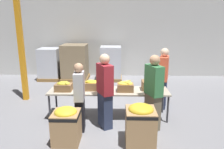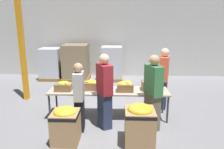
# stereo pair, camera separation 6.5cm
# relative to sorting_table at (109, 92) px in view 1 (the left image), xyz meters

# --- Properties ---
(ground_plane) EXTENTS (30.00, 30.00, 0.00)m
(ground_plane) POSITION_rel_sorting_table_xyz_m (0.00, 0.00, -0.70)
(ground_plane) COLOR gray
(wall_back) EXTENTS (16.00, 0.08, 4.00)m
(wall_back) POSITION_rel_sorting_table_xyz_m (0.00, 4.47, 1.30)
(wall_back) COLOR silver
(wall_back) RESTS_ON ground_plane
(sorting_table) EXTENTS (3.09, 0.73, 0.75)m
(sorting_table) POSITION_rel_sorting_table_xyz_m (0.00, 0.00, 0.00)
(sorting_table) COLOR #B2A893
(sorting_table) RESTS_ON ground_plane
(banana_box_0) EXTENTS (0.43, 0.32, 0.26)m
(banana_box_0) POSITION_rel_sorting_table_xyz_m (-1.16, -0.08, 0.17)
(banana_box_0) COLOR olive
(banana_box_0) RESTS_ON sorting_table
(banana_box_1) EXTENTS (0.47, 0.30, 0.27)m
(banana_box_1) POSITION_rel_sorting_table_xyz_m (-0.42, 0.03, 0.18)
(banana_box_1) COLOR olive
(banana_box_1) RESTS_ON sorting_table
(banana_box_2) EXTENTS (0.41, 0.31, 0.27)m
(banana_box_2) POSITION_rel_sorting_table_xyz_m (0.43, -0.07, 0.18)
(banana_box_2) COLOR olive
(banana_box_2) RESTS_ON sorting_table
(banana_box_3) EXTENTS (0.47, 0.34, 0.32)m
(banana_box_3) POSITION_rel_sorting_table_xyz_m (1.10, 0.07, 0.20)
(banana_box_3) COLOR olive
(banana_box_3) RESTS_ON sorting_table
(volunteer_0) EXTENTS (0.24, 0.44, 1.60)m
(volunteer_0) POSITION_rel_sorting_table_xyz_m (-0.64, -0.71, 0.10)
(volunteer_0) COLOR black
(volunteer_0) RESTS_ON ground_plane
(volunteer_1) EXTENTS (0.43, 0.53, 1.78)m
(volunteer_1) POSITION_rel_sorting_table_xyz_m (-0.07, -0.56, 0.19)
(volunteer_1) COLOR #2D3856
(volunteer_1) RESTS_ON ground_plane
(volunteer_2) EXTENTS (0.36, 0.52, 1.76)m
(volunteer_2) POSITION_rel_sorting_table_xyz_m (1.54, 0.69, 0.18)
(volunteer_2) COLOR #2D3856
(volunteer_2) RESTS_ON ground_plane
(volunteer_3) EXTENTS (0.40, 0.53, 1.77)m
(volunteer_3) POSITION_rel_sorting_table_xyz_m (1.06, -0.59, 0.18)
(volunteer_3) COLOR #6B604C
(volunteer_3) RESTS_ON ground_plane
(donation_bin_0) EXTENTS (0.55, 0.55, 0.78)m
(donation_bin_0) POSITION_rel_sorting_table_xyz_m (-0.83, -1.26, -0.29)
(donation_bin_0) COLOR tan
(donation_bin_0) RESTS_ON ground_plane
(donation_bin_1) EXTENTS (0.61, 0.61, 0.87)m
(donation_bin_1) POSITION_rel_sorting_table_xyz_m (0.71, -1.26, -0.24)
(donation_bin_1) COLOR tan
(donation_bin_1) RESTS_ON ground_plane
(support_pillar) EXTENTS (0.15, 0.15, 4.00)m
(support_pillar) POSITION_rel_sorting_table_xyz_m (-2.75, 1.23, 1.30)
(support_pillar) COLOR orange
(support_pillar) RESTS_ON ground_plane
(pallet_stack_0) EXTENTS (0.93, 0.93, 1.43)m
(pallet_stack_0) POSITION_rel_sorting_table_xyz_m (-0.06, 3.71, 0.00)
(pallet_stack_0) COLOR olive
(pallet_stack_0) RESTS_ON ground_plane
(pallet_stack_1) EXTENTS (1.12, 1.12, 1.51)m
(pallet_stack_1) POSITION_rel_sorting_table_xyz_m (-1.60, 3.72, 0.04)
(pallet_stack_1) COLOR olive
(pallet_stack_1) RESTS_ON ground_plane
(pallet_stack_2) EXTENTS (0.92, 0.92, 1.35)m
(pallet_stack_2) POSITION_rel_sorting_table_xyz_m (-2.68, 3.70, -0.04)
(pallet_stack_2) COLOR olive
(pallet_stack_2) RESTS_ON ground_plane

